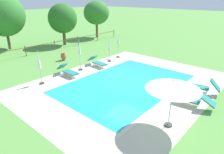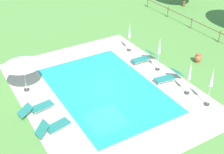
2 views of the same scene
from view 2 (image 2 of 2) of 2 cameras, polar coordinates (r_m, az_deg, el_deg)
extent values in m
plane|color=#599342|center=(19.71, -1.19, -2.31)|extent=(160.00, 160.00, 0.00)
cube|color=beige|center=(19.71, -1.19, -2.30)|extent=(13.36, 10.36, 0.01)
cube|color=#23A8C1|center=(19.71, -1.19, -2.30)|extent=(9.00, 6.00, 0.01)
cube|color=beige|center=(21.15, 6.17, 0.17)|extent=(9.48, 0.24, 0.01)
cube|color=beige|center=(18.67, -9.57, -5.03)|extent=(9.48, 0.24, 0.01)
cube|color=beige|center=(16.70, 6.80, -10.05)|extent=(0.24, 6.00, 0.01)
cube|color=beige|center=(23.25, -6.84, 3.30)|extent=(0.24, 6.00, 0.01)
cube|color=#237A70|center=(20.48, 9.68, -0.29)|extent=(0.75, 1.36, 0.07)
cube|color=#237A70|center=(20.87, 12.04, 0.87)|extent=(0.68, 0.79, 0.54)
cube|color=silver|center=(20.51, 9.67, -0.42)|extent=(0.71, 1.33, 0.04)
cylinder|color=silver|center=(20.14, 8.70, -1.41)|extent=(0.04, 0.04, 0.28)
cylinder|color=silver|center=(20.49, 7.96, -0.69)|extent=(0.04, 0.04, 0.28)
cylinder|color=silver|center=(20.68, 11.30, -0.71)|extent=(0.04, 0.04, 0.28)
cylinder|color=silver|center=(21.03, 10.54, -0.02)|extent=(0.04, 0.04, 0.28)
cube|color=#237A70|center=(16.76, -9.98, -8.78)|extent=(0.86, 1.40, 0.07)
cube|color=#237A70|center=(16.23, -12.85, -9.37)|extent=(0.72, 0.74, 0.66)
cube|color=silver|center=(16.80, -9.96, -8.92)|extent=(0.82, 1.36, 0.04)
cylinder|color=silver|center=(17.26, -8.88, -8.02)|extent=(0.04, 0.04, 0.28)
cylinder|color=silver|center=(16.93, -7.87, -8.86)|extent=(0.04, 0.04, 0.28)
cylinder|color=silver|center=(16.85, -11.98, -9.59)|extent=(0.04, 0.04, 0.28)
cylinder|color=silver|center=(16.51, -11.02, -10.50)|extent=(0.04, 0.04, 0.28)
cube|color=#237A70|center=(22.51, 5.28, 3.26)|extent=(0.62, 1.31, 0.07)
cube|color=#237A70|center=(22.91, 7.35, 4.40)|extent=(0.61, 0.72, 0.56)
cube|color=silver|center=(22.54, 5.27, 3.14)|extent=(0.59, 1.28, 0.04)
cylinder|color=silver|center=(22.14, 4.45, 2.24)|extent=(0.04, 0.04, 0.28)
cylinder|color=silver|center=(22.50, 3.73, 2.81)|extent=(0.04, 0.04, 0.28)
cylinder|color=silver|center=(22.71, 6.77, 2.93)|extent=(0.04, 0.04, 0.28)
cylinder|color=silver|center=(23.06, 6.03, 3.48)|extent=(0.04, 0.04, 0.28)
cube|color=#237A70|center=(18.23, -12.84, -5.30)|extent=(0.78, 1.37, 0.07)
cube|color=#237A70|center=(17.82, -15.81, -5.96)|extent=(0.70, 0.84, 0.47)
cube|color=silver|center=(18.26, -12.82, -5.44)|extent=(0.74, 1.34, 0.04)
cylinder|color=silver|center=(18.70, -11.65, -4.73)|extent=(0.04, 0.04, 0.28)
cylinder|color=silver|center=(18.33, -10.88, -5.49)|extent=(0.04, 0.04, 0.28)
cylinder|color=silver|center=(18.36, -14.67, -5.97)|extent=(0.04, 0.04, 0.28)
cylinder|color=silver|center=(17.98, -13.96, -6.78)|extent=(0.04, 0.04, 0.28)
cylinder|color=#383838|center=(20.35, -15.51, -2.28)|extent=(0.36, 0.36, 0.08)
cylinder|color=#B2B5B7|center=(19.78, -15.96, 0.31)|extent=(0.04, 0.04, 2.25)
cone|color=white|center=(19.32, -16.37, 2.67)|extent=(2.34, 2.34, 0.41)
sphere|color=white|center=(19.21, -16.46, 3.23)|extent=(0.06, 0.06, 0.06)
cylinder|color=#383838|center=(19.23, 17.12, -4.84)|extent=(0.32, 0.32, 0.08)
cylinder|color=#B2B5B7|center=(18.86, 17.43, -3.29)|extent=(0.04, 0.04, 1.35)
cone|color=white|center=(18.22, 18.04, -0.19)|extent=(0.23, 0.23, 1.07)
sphere|color=white|center=(17.94, 18.34, 1.31)|extent=(0.05, 0.05, 0.05)
cylinder|color=#383838|center=(24.36, 3.14, 5.01)|extent=(0.32, 0.32, 0.08)
cylinder|color=#B2B5B7|center=(24.13, 3.18, 6.10)|extent=(0.04, 0.04, 1.11)
cone|color=white|center=(23.65, 3.26, 8.55)|extent=(0.22, 0.22, 1.14)
sphere|color=white|center=(23.42, 3.31, 9.87)|extent=(0.05, 0.05, 0.05)
cylinder|color=#383838|center=(19.89, 13.67, -2.87)|extent=(0.32, 0.32, 0.08)
cylinder|color=#B2B5B7|center=(19.61, 13.85, -1.70)|extent=(0.04, 0.04, 1.06)
cone|color=white|center=(19.01, 14.29, 1.18)|extent=(0.21, 0.21, 1.24)
sphere|color=white|center=(18.70, 14.55, 2.86)|extent=(0.05, 0.05, 0.05)
cylinder|color=#383838|center=(21.98, 8.41, 1.43)|extent=(0.32, 0.32, 0.08)
cylinder|color=#B2B5B7|center=(21.67, 8.53, 2.83)|extent=(0.04, 0.04, 1.32)
cone|color=white|center=(21.11, 8.80, 5.69)|extent=(0.22, 0.22, 1.10)
sphere|color=white|center=(20.86, 8.93, 7.09)|extent=(0.05, 0.05, 0.05)
cylinder|color=#A85B38|center=(23.49, 15.54, 2.68)|extent=(0.28, 0.28, 0.08)
ellipsoid|color=#A85B38|center=(23.33, 15.66, 3.41)|extent=(0.52, 0.52, 0.61)
cylinder|color=#A85B38|center=(23.19, 15.77, 4.06)|extent=(0.39, 0.39, 0.06)
cylinder|color=brown|center=(33.54, 6.64, 13.57)|extent=(0.08, 0.08, 1.05)
cylinder|color=brown|center=(31.14, 10.30, 11.77)|extent=(0.08, 0.08, 1.05)
cylinder|color=brown|center=(28.91, 14.50, 9.62)|extent=(0.08, 0.08, 1.05)
cylinder|color=brown|center=(26.90, 19.29, 7.08)|extent=(0.08, 0.08, 1.05)
camera|label=1|loc=(24.76, -29.90, 14.96)|focal=32.13mm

